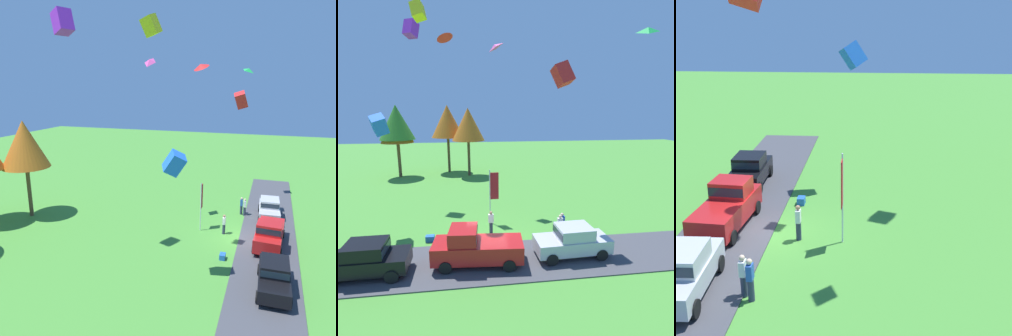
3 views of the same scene
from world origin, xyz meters
The scene contains 21 objects.
ground_plane centered at (0.00, 0.00, 0.00)m, with size 120.00×120.00×0.00m, color #478E33.
pavement_strip centered at (0.00, -2.14, 0.03)m, with size 36.00×4.40×0.06m, color #424247.
car_sedan_by_flagpole centered at (-6.48, -2.63, 1.04)m, with size 4.43×2.01×1.84m.
car_pickup_mid_row centered at (-0.83, -2.24, 1.11)m, with size 5.13×2.35×2.14m.
car_sedan_near_entrance centered at (4.95, -2.13, 1.04)m, with size 4.46×2.08×1.84m.
person_beside_suv centered at (5.19, 0.43, 0.88)m, with size 0.36×0.24×1.71m.
person_on_lawn centered at (4.95, 0.10, 0.88)m, with size 0.36×0.24×1.71m.
person_watching_sky centered at (0.36, 1.38, 0.88)m, with size 0.36×0.24×1.71m.
tree_lone_near centered at (-10.39, 19.87, 6.57)m, with size 4.10×4.10×8.65m.
tree_left_of_center centered at (-10.37, 19.98, 7.15)m, with size 4.46×4.46×9.42m.
tree_right_of_center centered at (-4.10, 22.14, 7.18)m, with size 4.48×4.48×9.46m.
tree_far_left centered at (-1.22, 19.41, 6.87)m, with size 4.28×4.28×9.04m.
flag_banner centered at (0.69, 3.40, 2.67)m, with size 0.71×0.08×4.21m.
cooler_box centered at (-3.76, 0.85, 0.20)m, with size 0.56×0.40×0.40m, color blue.
kite_box_low_drifter centered at (-6.04, 11.13, 15.90)m, with size 0.98×0.98×1.37m, color purple.
kite_box_high_right centered at (-7.13, 3.45, 7.62)m, with size 0.88×0.88×1.24m, color blue.
kite_diamond_high_left centered at (10.43, 0.84, 13.57)m, with size 1.02×0.92×0.29m, color green.
kite_delta_near_flag centered at (-2.42, 3.03, 13.31)m, with size 1.08×1.08×0.27m, color red.
kite_box_topmost centered at (4.99, 0.97, 10.79)m, with size 0.91×0.91×1.28m, color red.
kite_box_trailing_tail centered at (-4.45, 5.82, 15.66)m, with size 0.82×0.82×1.15m, color yellow.
kite_diamond_mid_center centered at (1.33, 8.18, 13.97)m, with size 0.73×1.05×0.29m, color #EA4C9E.
Camera 2 is at (-0.86, -15.80, 8.47)m, focal length 28.00 mm.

